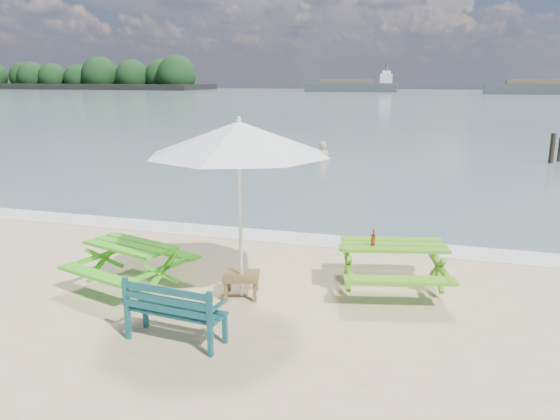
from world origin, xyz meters
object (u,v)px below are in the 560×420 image
(side_table, at_px, (241,285))
(patio_umbrella, at_px, (239,138))
(beer_bottle, at_px, (373,240))
(swimmer, at_px, (322,163))
(picnic_table_left, at_px, (132,266))
(picnic_table_right, at_px, (392,267))
(park_bench, at_px, (176,323))

(side_table, bearing_deg, patio_umbrella, -53.13)
(beer_bottle, bearing_deg, swimmer, 105.60)
(picnic_table_left, xyz_separation_m, picnic_table_right, (4.05, 1.07, 0.03))
(picnic_table_left, xyz_separation_m, patio_umbrella, (1.84, 0.12, 2.10))
(side_table, height_order, patio_umbrella, patio_umbrella)
(picnic_table_left, distance_m, side_table, 1.85)
(picnic_table_left, height_order, beer_bottle, beer_bottle)
(picnic_table_right, bearing_deg, picnic_table_left, -165.23)
(patio_umbrella, bearing_deg, swimmer, 97.70)
(patio_umbrella, xyz_separation_m, swimmer, (-1.99, 14.69, -2.61))
(beer_bottle, bearing_deg, patio_umbrella, -158.46)
(picnic_table_right, xyz_separation_m, side_table, (-2.20, -0.94, -0.19))
(side_table, distance_m, patio_umbrella, 2.26)
(beer_bottle, bearing_deg, picnic_table_right, 32.78)
(beer_bottle, relative_size, swimmer, 0.14)
(swimmer, bearing_deg, side_table, -82.30)
(park_bench, xyz_separation_m, patio_umbrella, (0.27, 1.64, 2.20))
(side_table, bearing_deg, picnic_table_left, -176.21)
(park_bench, height_order, patio_umbrella, patio_umbrella)
(patio_umbrella, distance_m, beer_bottle, 2.59)
(picnic_table_right, distance_m, beer_bottle, 0.60)
(picnic_table_left, distance_m, beer_bottle, 3.88)
(picnic_table_right, distance_m, park_bench, 3.58)
(picnic_table_left, xyz_separation_m, swimmer, (-0.14, 14.81, -0.51))
(patio_umbrella, height_order, beer_bottle, patio_umbrella)
(picnic_table_left, height_order, swimmer, swimmer)
(picnic_table_right, bearing_deg, patio_umbrella, -156.80)
(picnic_table_right, xyz_separation_m, swimmer, (-4.19, 13.74, -0.53))
(picnic_table_left, bearing_deg, patio_umbrella, 3.79)
(side_table, relative_size, swimmer, 0.36)
(beer_bottle, height_order, swimmer, beer_bottle)
(picnic_table_right, distance_m, side_table, 2.41)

